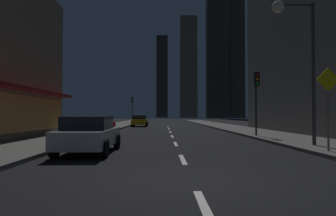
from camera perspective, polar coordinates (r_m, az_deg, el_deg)
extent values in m
cube|color=black|center=(38.69, -0.10, -3.64)|extent=(78.00, 136.00, 0.10)
cube|color=#605E59|center=(39.44, 10.14, -3.40)|extent=(4.00, 76.00, 0.15)
cube|color=#605E59|center=(39.19, -10.41, -3.41)|extent=(4.00, 76.00, 0.15)
cube|color=silver|center=(4.94, 7.35, -19.17)|extent=(0.16, 2.20, 0.01)
cube|color=silver|center=(9.99, 2.89, -10.04)|extent=(0.16, 2.20, 0.01)
cube|color=silver|center=(15.15, 1.50, -7.06)|extent=(0.16, 2.20, 0.01)
cube|color=silver|center=(20.32, 0.83, -5.59)|extent=(0.16, 2.20, 0.01)
cube|color=silver|center=(25.51, 0.43, -4.72)|extent=(0.16, 2.20, 0.01)
cube|color=silver|center=(30.70, 0.17, -4.15)|extent=(0.16, 2.20, 0.01)
cube|color=silver|center=(35.89, -0.02, -3.74)|extent=(0.16, 2.20, 0.01)
cube|color=maroon|center=(16.50, -29.84, 4.00)|extent=(0.90, 19.09, 0.20)
cube|color=#353228|center=(156.19, -1.17, 6.08)|extent=(5.94, 7.32, 43.26)
cube|color=#5D5845|center=(146.19, 4.05, 7.95)|extent=(8.25, 6.51, 50.12)
cube|color=#322F25|center=(126.74, 9.47, 11.99)|extent=(8.05, 5.79, 61.28)
cube|color=#373429|center=(134.05, 13.05, 14.89)|extent=(6.56, 7.07, 77.71)
cube|color=silver|center=(12.05, -15.17, -5.59)|extent=(1.80, 4.20, 0.65)
cube|color=black|center=(11.83, -15.39, -2.95)|extent=(1.64, 2.00, 0.55)
cylinder|color=black|center=(13.65, -17.35, -6.22)|extent=(0.22, 0.68, 0.68)
cylinder|color=black|center=(13.27, -9.98, -6.41)|extent=(0.22, 0.68, 0.68)
cylinder|color=black|center=(11.00, -21.46, -7.39)|extent=(0.22, 0.68, 0.68)
cylinder|color=black|center=(10.53, -12.35, -7.73)|extent=(0.22, 0.68, 0.68)
sphere|color=white|center=(14.17, -15.31, -4.74)|extent=(0.18, 0.18, 0.18)
sphere|color=white|center=(13.94, -10.91, -4.82)|extent=(0.18, 0.18, 0.18)
cube|color=gold|center=(37.74, -5.55, -2.69)|extent=(1.80, 4.20, 0.65)
cube|color=black|center=(37.53, -5.57, -1.84)|extent=(1.64, 2.00, 0.55)
cylinder|color=black|center=(39.22, -6.68, -3.03)|extent=(0.22, 0.68, 0.68)
cylinder|color=black|center=(39.09, -4.10, -3.05)|extent=(0.22, 0.68, 0.68)
cylinder|color=black|center=(36.43, -7.10, -3.16)|extent=(0.22, 0.68, 0.68)
cylinder|color=black|center=(36.29, -4.34, -3.18)|extent=(0.22, 0.68, 0.68)
sphere|color=white|center=(39.83, -6.11, -2.54)|extent=(0.18, 0.18, 0.18)
sphere|color=white|center=(39.75, -4.53, -2.55)|extent=(0.18, 0.18, 0.18)
cylinder|color=red|center=(32.11, -10.48, -3.25)|extent=(0.22, 0.22, 0.55)
sphere|color=red|center=(32.10, -10.48, -2.76)|extent=(0.21, 0.21, 0.21)
cylinder|color=red|center=(32.12, -10.48, -3.69)|extent=(0.30, 0.30, 0.06)
cylinder|color=red|center=(32.13, -10.76, -3.20)|extent=(0.10, 0.10, 0.10)
cylinder|color=red|center=(32.08, -10.19, -3.21)|extent=(0.10, 0.10, 0.10)
cylinder|color=#2D2D2D|center=(20.03, 16.88, 0.82)|extent=(0.12, 0.12, 4.20)
cube|color=black|center=(19.96, 17.03, 5.44)|extent=(0.32, 0.24, 0.90)
sphere|color=red|center=(19.87, 17.14, 6.28)|extent=(0.18, 0.18, 0.18)
sphere|color=#F2B20C|center=(19.84, 17.15, 5.48)|extent=(0.18, 0.18, 0.18)
sphere|color=#19D833|center=(19.81, 17.15, 4.68)|extent=(0.18, 0.18, 0.18)
cylinder|color=#2D2D2D|center=(46.76, -7.03, -0.41)|extent=(0.12, 0.12, 4.20)
cube|color=black|center=(46.61, -7.05, 1.56)|extent=(0.32, 0.24, 0.90)
sphere|color=red|center=(46.50, -7.06, 1.91)|extent=(0.18, 0.18, 0.18)
sphere|color=#F2B20C|center=(46.48, -7.06, 1.57)|extent=(0.18, 0.18, 0.18)
sphere|color=#19D833|center=(46.47, -7.06, 1.22)|extent=(0.18, 0.18, 0.18)
cylinder|color=#38383D|center=(14.87, 26.64, 6.08)|extent=(0.16, 0.16, 6.50)
cylinder|color=#38383D|center=(15.25, 23.72, 18.05)|extent=(1.60, 0.12, 0.12)
sphere|color=#FCF7CC|center=(14.91, 20.79, 18.06)|extent=(0.56, 0.56, 0.56)
cylinder|color=slate|center=(12.57, 28.92, -1.94)|extent=(0.08, 0.08, 2.40)
cube|color=yellow|center=(12.61, 28.91, 4.89)|extent=(0.91, 0.03, 0.91)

